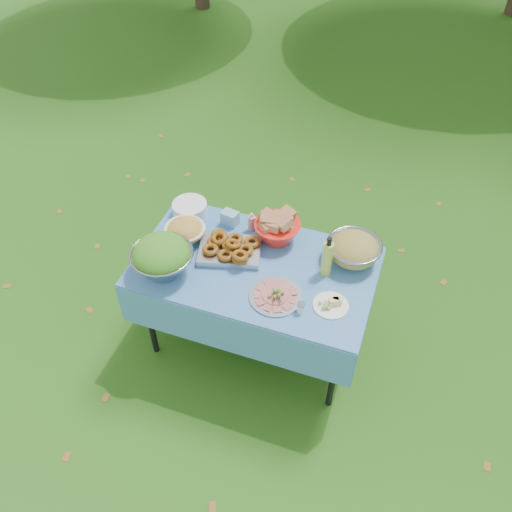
{
  "coord_description": "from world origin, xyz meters",
  "views": [
    {
      "loc": [
        0.78,
        -2.16,
        3.17
      ],
      "look_at": [
        0.01,
        0.0,
        0.85
      ],
      "focal_mm": 38.0,
      "sensor_mm": 36.0,
      "label": 1
    }
  ],
  "objects": [
    {
      "name": "ground",
      "position": [
        0.0,
        0.0,
        0.0
      ],
      "size": [
        80.0,
        80.0,
        0.0
      ],
      "primitive_type": "plane",
      "color": "#193D0B",
      "rests_on": "ground"
    },
    {
      "name": "sanitizer_bottle",
      "position": [
        -0.13,
        0.3,
        0.83
      ],
      "size": [
        0.06,
        0.06,
        0.14
      ],
      "primitive_type": "cylinder",
      "rotation": [
        0.0,
        0.0,
        -0.26
      ],
      "color": "#CC818E",
      "rests_on": "picnic_table"
    },
    {
      "name": "pasta_bowl_white",
      "position": [
        -0.5,
        0.07,
        0.83
      ],
      "size": [
        0.31,
        0.31,
        0.14
      ],
      "primitive_type": null,
      "rotation": [
        0.0,
        0.0,
        -0.25
      ],
      "color": "white",
      "rests_on": "picnic_table"
    },
    {
      "name": "pasta_bowl_steel",
      "position": [
        0.55,
        0.25,
        0.85
      ],
      "size": [
        0.44,
        0.44,
        0.18
      ],
      "primitive_type": null,
      "rotation": [
        0.0,
        0.0,
        -0.38
      ],
      "color": "gray",
      "rests_on": "picnic_table"
    },
    {
      "name": "cheese_plate",
      "position": [
        0.52,
        -0.16,
        0.79
      ],
      "size": [
        0.26,
        0.26,
        0.06
      ],
      "primitive_type": "cylinder",
      "rotation": [
        0.0,
        0.0,
        0.35
      ],
      "color": "white",
      "rests_on": "picnic_table"
    },
    {
      "name": "oil_bottle",
      "position": [
        0.42,
        0.09,
        0.9
      ],
      "size": [
        0.08,
        0.08,
        0.29
      ],
      "primitive_type": "cylinder",
      "rotation": [
        0.0,
        0.0,
        -0.35
      ],
      "color": "#BCCD42",
      "rests_on": "picnic_table"
    },
    {
      "name": "charcuterie_platter",
      "position": [
        0.2,
        -0.2,
        0.8
      ],
      "size": [
        0.34,
        0.34,
        0.07
      ],
      "primitive_type": "cylinder",
      "rotation": [
        0.0,
        0.0,
        0.11
      ],
      "color": "#A9AAB0",
      "rests_on": "picnic_table"
    },
    {
      "name": "wipes_box",
      "position": [
        -0.28,
        0.31,
        0.81
      ],
      "size": [
        0.12,
        0.09,
        0.1
      ],
      "primitive_type": "cube",
      "rotation": [
        0.0,
        0.0,
        -0.19
      ],
      "color": "#81B7D7",
      "rests_on": "picnic_table"
    },
    {
      "name": "bread_bowl",
      "position": [
        0.05,
        0.27,
        0.86
      ],
      "size": [
        0.38,
        0.38,
        0.2
      ],
      "primitive_type": null,
      "rotation": [
        0.0,
        0.0,
        0.37
      ],
      "color": "red",
      "rests_on": "picnic_table"
    },
    {
      "name": "salad_bowl",
      "position": [
        -0.5,
        -0.23,
        0.88
      ],
      "size": [
        0.42,
        0.42,
        0.25
      ],
      "primitive_type": null,
      "rotation": [
        0.0,
        0.0,
        -0.12
      ],
      "color": "gray",
      "rests_on": "picnic_table"
    },
    {
      "name": "plate_stack",
      "position": [
        -0.57,
        0.3,
        0.81
      ],
      "size": [
        0.26,
        0.26,
        0.09
      ],
      "primitive_type": "cylinder",
      "rotation": [
        0.0,
        0.0,
        -0.14
      ],
      "color": "white",
      "rests_on": "picnic_table"
    },
    {
      "name": "shaker",
      "position": [
        0.37,
        -0.26,
        0.8
      ],
      "size": [
        0.05,
        0.05,
        0.07
      ],
      "primitive_type": "cylinder",
      "rotation": [
        0.0,
        0.0,
        -0.16
      ],
      "color": "white",
      "rests_on": "picnic_table"
    },
    {
      "name": "picnic_table",
      "position": [
        0.0,
        0.0,
        0.38
      ],
      "size": [
        1.46,
        0.86,
        0.76
      ],
      "primitive_type": "cube",
      "color": "#80B9F5",
      "rests_on": "ground"
    },
    {
      "name": "fried_tray",
      "position": [
        -0.18,
        0.05,
        0.81
      ],
      "size": [
        0.44,
        0.36,
        0.09
      ],
      "primitive_type": "cube",
      "rotation": [
        0.0,
        0.0,
        0.27
      ],
      "color": "#AFAEB3",
      "rests_on": "picnic_table"
    }
  ]
}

